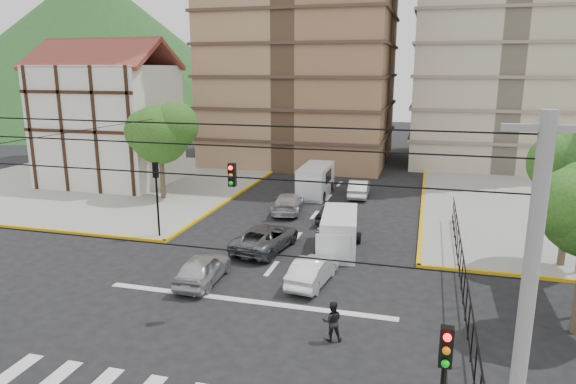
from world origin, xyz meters
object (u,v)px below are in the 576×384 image
(van_right_lane, at_px, (339,234))
(van_left_lane, at_px, (315,182))
(car_white_front_right, at_px, (313,270))
(traffic_light_nw, at_px, (157,187))
(car_silver_front_left, at_px, (203,268))
(pedestrian_crosswalk, at_px, (332,321))

(van_right_lane, bearing_deg, van_left_lane, 100.90)
(van_right_lane, bearing_deg, car_white_front_right, -102.85)
(traffic_light_nw, relative_size, car_silver_front_left, 1.09)
(car_silver_front_left, height_order, pedestrian_crosswalk, pedestrian_crosswalk)
(van_left_lane, height_order, pedestrian_crosswalk, van_left_lane)
(car_silver_front_left, distance_m, car_white_front_right, 5.13)
(traffic_light_nw, distance_m, van_left_lane, 14.27)
(traffic_light_nw, height_order, car_white_front_right, traffic_light_nw)
(car_white_front_right, distance_m, pedestrian_crosswalk, 5.17)
(van_right_lane, relative_size, car_white_front_right, 1.25)
(van_left_lane, relative_size, pedestrian_crosswalk, 3.42)
(van_left_lane, relative_size, car_silver_front_left, 1.30)
(van_right_lane, xyz_separation_m, car_silver_front_left, (-5.41, -5.72, -0.34))
(van_right_lane, bearing_deg, pedestrian_crosswalk, -88.91)
(car_silver_front_left, xyz_separation_m, pedestrian_crosswalk, (6.79, -3.61, 0.08))
(traffic_light_nw, relative_size, van_left_lane, 0.84)
(pedestrian_crosswalk, bearing_deg, car_silver_front_left, -44.46)
(car_silver_front_left, relative_size, pedestrian_crosswalk, 2.64)
(car_white_front_right, bearing_deg, van_right_lane, -88.55)
(van_right_lane, height_order, car_white_front_right, van_right_lane)
(car_silver_front_left, height_order, car_white_front_right, car_silver_front_left)
(car_silver_front_left, bearing_deg, pedestrian_crosswalk, 150.17)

